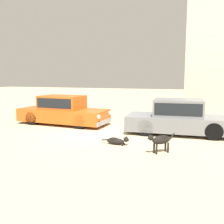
{
  "coord_description": "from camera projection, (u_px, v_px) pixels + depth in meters",
  "views": [
    {
      "loc": [
        4.18,
        -9.88,
        2.41
      ],
      "look_at": [
        0.62,
        0.2,
        0.9
      ],
      "focal_mm": 40.07,
      "sensor_mm": 36.0,
      "label": 1
    }
  ],
  "objects": [
    {
      "name": "parked_sedan_nearest",
      "position": [
        63.0,
        110.0,
        12.74
      ],
      "size": [
        4.79,
        1.88,
        1.47
      ],
      "rotation": [
        0.0,
        0.0,
        -0.04
      ],
      "color": "#D15619",
      "rests_on": "ground_plane"
    },
    {
      "name": "ground_plane",
      "position": [
        97.0,
        132.0,
        10.94
      ],
      "size": [
        80.0,
        80.0,
        0.0
      ],
      "primitive_type": "plane",
      "color": "tan"
    },
    {
      "name": "stray_dog_tan",
      "position": [
        160.0,
        140.0,
        7.9
      ],
      "size": [
        0.81,
        0.77,
        0.65
      ],
      "rotation": [
        0.0,
        0.0,
        3.9
      ],
      "color": "black",
      "rests_on": "ground_plane"
    },
    {
      "name": "stray_dog_spotted",
      "position": [
        117.0,
        141.0,
        8.92
      ],
      "size": [
        1.09,
        0.27,
        0.35
      ],
      "rotation": [
        0.0,
        0.0,
        6.24
      ],
      "color": "black",
      "rests_on": "ground_plane"
    },
    {
      "name": "parked_sedan_second",
      "position": [
        179.0,
        117.0,
        10.61
      ],
      "size": [
        4.62,
        2.15,
        1.47
      ],
      "rotation": [
        0.0,
        0.0,
        0.07
      ],
      "color": "slate",
      "rests_on": "ground_plane"
    }
  ]
}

